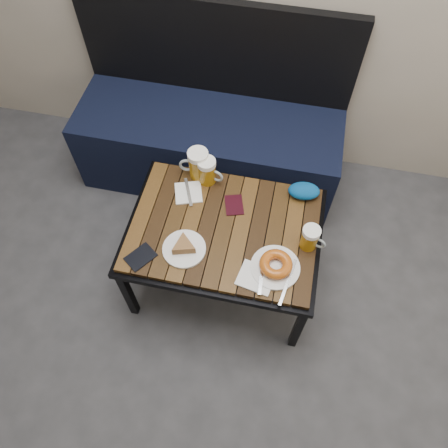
% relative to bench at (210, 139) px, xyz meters
% --- Properties ---
extents(bench, '(1.40, 0.50, 0.95)m').
position_rel_bench_xyz_m(bench, '(0.00, 0.00, 0.00)').
color(bench, black).
rests_on(bench, ground).
extents(cafe_table, '(0.84, 0.62, 0.47)m').
position_rel_bench_xyz_m(cafe_table, '(0.22, -0.67, 0.16)').
color(cafe_table, black).
rests_on(cafe_table, ground).
extents(beer_mug_left, '(0.14, 0.10, 0.15)m').
position_rel_bench_xyz_m(beer_mug_left, '(0.05, -0.41, 0.27)').
color(beer_mug_left, '#92610B').
rests_on(beer_mug_left, cafe_table).
extents(beer_mug_centre, '(0.13, 0.09, 0.13)m').
position_rel_bench_xyz_m(beer_mug_centre, '(0.10, -0.43, 0.27)').
color(beer_mug_centre, '#92610B').
rests_on(beer_mug_centre, cafe_table).
extents(beer_mug_right, '(0.11, 0.09, 0.12)m').
position_rel_bench_xyz_m(beer_mug_right, '(0.58, -0.68, 0.26)').
color(beer_mug_right, '#92610B').
rests_on(beer_mug_right, cafe_table).
extents(plate_pie, '(0.18, 0.18, 0.05)m').
position_rel_bench_xyz_m(plate_pie, '(0.08, -0.81, 0.22)').
color(plate_pie, white).
rests_on(plate_pie, cafe_table).
extents(plate_bagel, '(0.20, 0.26, 0.06)m').
position_rel_bench_xyz_m(plate_bagel, '(0.47, -0.82, 0.22)').
color(plate_bagel, white).
rests_on(plate_bagel, cafe_table).
extents(napkin_left, '(0.15, 0.15, 0.01)m').
position_rel_bench_xyz_m(napkin_left, '(0.03, -0.52, 0.20)').
color(napkin_left, white).
rests_on(napkin_left, cafe_table).
extents(napkin_right, '(0.16, 0.14, 0.01)m').
position_rel_bench_xyz_m(napkin_right, '(0.40, -0.88, 0.20)').
color(napkin_right, white).
rests_on(napkin_right, cafe_table).
extents(passport_navy, '(0.14, 0.14, 0.01)m').
position_rel_bench_xyz_m(passport_navy, '(-0.08, -0.88, 0.20)').
color(passport_navy, black).
rests_on(passport_navy, cafe_table).
extents(passport_burgundy, '(0.11, 0.13, 0.01)m').
position_rel_bench_xyz_m(passport_burgundy, '(0.24, -0.55, 0.20)').
color(passport_burgundy, black).
rests_on(passport_burgundy, cafe_table).
extents(knit_pouch, '(0.15, 0.11, 0.06)m').
position_rel_bench_xyz_m(knit_pouch, '(0.53, -0.43, 0.23)').
color(knit_pouch, navy).
rests_on(knit_pouch, cafe_table).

